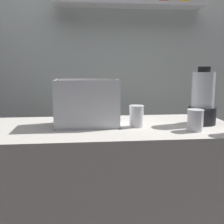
# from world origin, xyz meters

# --- Properties ---
(counter) EXTENTS (1.40, 0.64, 0.90)m
(counter) POSITION_xyz_m (0.00, 0.00, 0.45)
(counter) COLOR beige
(counter) RESTS_ON ground_plane
(back_wall_unit) EXTENTS (2.60, 0.24, 2.50)m
(back_wall_unit) POSITION_xyz_m (0.01, 0.77, 1.27)
(back_wall_unit) COLOR silver
(back_wall_unit) RESTS_ON ground_plane
(carrot_display_bin) EXTENTS (0.35, 0.22, 0.26)m
(carrot_display_bin) POSITION_xyz_m (-0.13, 0.03, 0.98)
(carrot_display_bin) COLOR white
(carrot_display_bin) RESTS_ON counter
(blender_pitcher) EXTENTS (0.16, 0.16, 0.33)m
(blender_pitcher) POSITION_xyz_m (0.53, 0.00, 1.04)
(blender_pitcher) COLOR black
(blender_pitcher) RESTS_ON counter
(juice_cup_pomegranate_far_left) EXTENTS (0.08, 0.08, 0.12)m
(juice_cup_pomegranate_far_left) POSITION_xyz_m (0.13, -0.03, 0.95)
(juice_cup_pomegranate_far_left) COLOR white
(juice_cup_pomegranate_far_left) RESTS_ON counter
(juice_cup_carrot_left) EXTENTS (0.09, 0.09, 0.11)m
(juice_cup_carrot_left) POSITION_xyz_m (0.42, -0.16, 0.95)
(juice_cup_carrot_left) COLOR white
(juice_cup_carrot_left) RESTS_ON counter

